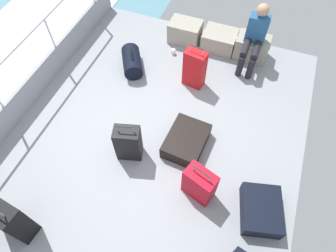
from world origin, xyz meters
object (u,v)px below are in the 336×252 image
object	(u,v)px
suitcase_2	(10,220)
paper_cup	(173,52)
suitcase_1	(261,210)
suitcase_5	(195,69)
suitcase_3	(186,141)
suitcase_4	(199,184)
duffel_bag	(132,61)
cargo_crate_0	(185,32)
cargo_crate_1	(219,40)
passenger_seated	(255,37)
suitcase_0	(128,143)
cargo_crate_2	(252,47)

from	to	relation	value
suitcase_2	paper_cup	distance (m)	3.81
suitcase_1	suitcase_5	bearing A→B (deg)	129.16
suitcase_3	suitcase_4	distance (m)	0.78
duffel_bag	paper_cup	distance (m)	0.84
cargo_crate_0	duffel_bag	world-z (taller)	duffel_bag
cargo_crate_1	suitcase_2	distance (m)	4.46
suitcase_1	suitcase_5	xyz separation A→B (m)	(-1.53, 1.88, 0.23)
passenger_seated	suitcase_3	distance (m)	2.19
suitcase_2	passenger_seated	bearing A→B (deg)	62.66
suitcase_0	suitcase_1	world-z (taller)	suitcase_0
suitcase_2	suitcase_3	bearing A→B (deg)	50.56
cargo_crate_0	passenger_seated	distance (m)	1.35
suitcase_2	duffel_bag	xyz separation A→B (m)	(0.15, 3.11, -0.19)
suitcase_3	duffel_bag	distance (m)	1.86
suitcase_0	suitcase_2	bearing A→B (deg)	-119.86
suitcase_1	suitcase_3	distance (m)	1.40
suitcase_3	suitcase_2	bearing A→B (deg)	-129.44
suitcase_0	suitcase_5	bearing A→B (deg)	75.31
cargo_crate_2	suitcase_5	world-z (taller)	suitcase_5
passenger_seated	suitcase_3	world-z (taller)	passenger_seated
suitcase_0	paper_cup	size ratio (longest dim) A/B	7.32
suitcase_5	suitcase_3	bearing A→B (deg)	-76.87
cargo_crate_2	suitcase_4	bearing A→B (deg)	-91.87
cargo_crate_2	paper_cup	size ratio (longest dim) A/B	6.22
suitcase_1	suitcase_5	world-z (taller)	suitcase_5
duffel_bag	suitcase_0	bearing A→B (deg)	-66.49
passenger_seated	suitcase_2	world-z (taller)	passenger_seated
suitcase_2	duffel_bag	distance (m)	3.11
duffel_bag	paper_cup	size ratio (longest dim) A/B	7.00
duffel_bag	suitcase_5	bearing A→B (deg)	2.35
cargo_crate_1	cargo_crate_2	size ratio (longest dim) A/B	1.04
suitcase_3	suitcase_4	xyz separation A→B (m)	(0.39, -0.65, 0.16)
paper_cup	suitcase_3	bearing A→B (deg)	-64.22
cargo_crate_0	cargo_crate_1	xyz separation A→B (m)	(0.67, 0.04, -0.03)
cargo_crate_1	suitcase_0	xyz separation A→B (m)	(-0.60, -2.73, 0.14)
passenger_seated	cargo_crate_0	bearing A→B (deg)	172.41
suitcase_4	paper_cup	world-z (taller)	suitcase_4
cargo_crate_0	suitcase_0	bearing A→B (deg)	-88.49
duffel_bag	suitcase_1	bearing A→B (deg)	-34.42
suitcase_4	suitcase_3	bearing A→B (deg)	121.19
suitcase_4	passenger_seated	bearing A→B (deg)	88.00
suitcase_1	cargo_crate_2	bearing A→B (deg)	104.48
suitcase_1	suitcase_3	world-z (taller)	same
suitcase_1	suitcase_4	distance (m)	0.86
cargo_crate_1	suitcase_3	size ratio (longest dim) A/B	0.86
duffel_bag	paper_cup	xyz separation A→B (m)	(0.56, 0.62, -0.12)
cargo_crate_0	passenger_seated	size ratio (longest dim) A/B	0.56
passenger_seated	duffel_bag	distance (m)	2.16
duffel_bag	suitcase_2	bearing A→B (deg)	-92.69
suitcase_0	suitcase_3	world-z (taller)	suitcase_0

